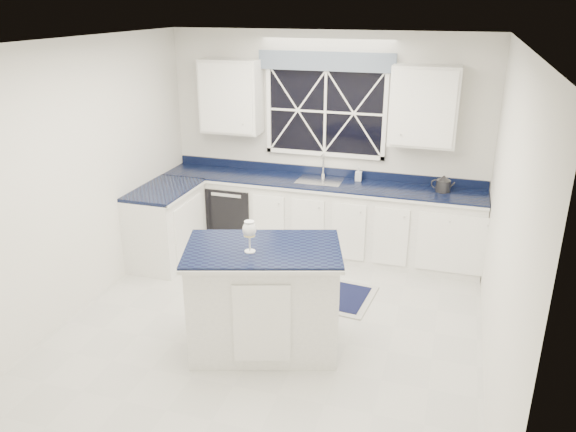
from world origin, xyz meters
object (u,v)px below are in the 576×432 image
(island, at_px, (264,298))
(kettle, at_px, (443,184))
(faucet, at_px, (323,165))
(dishwasher, at_px, (237,212))
(soap_bottle, at_px, (359,174))
(wine_glass, at_px, (249,231))

(island, distance_m, kettle, 2.71)
(faucet, bearing_deg, island, -88.70)
(dishwasher, bearing_deg, island, -62.35)
(island, bearing_deg, kettle, 40.80)
(island, relative_size, soap_bottle, 9.07)
(dishwasher, distance_m, kettle, 2.64)
(faucet, distance_m, island, 2.47)
(island, distance_m, wine_glass, 0.71)
(faucet, distance_m, kettle, 1.48)
(faucet, relative_size, soap_bottle, 1.79)
(kettle, distance_m, soap_bottle, 1.02)
(faucet, relative_size, wine_glass, 1.08)
(island, relative_size, wine_glass, 5.46)
(wine_glass, bearing_deg, kettle, 57.83)
(wine_glass, bearing_deg, faucet, 89.49)
(island, bearing_deg, faucet, 74.19)
(island, xyz_separation_m, kettle, (1.41, 2.25, 0.52))
(dishwasher, height_order, wine_glass, wine_glass)
(faucet, xyz_separation_m, island, (0.05, -2.40, -0.59))
(kettle, relative_size, wine_glass, 0.98)
(island, relative_size, kettle, 5.60)
(island, xyz_separation_m, soap_bottle, (0.40, 2.38, 0.52))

